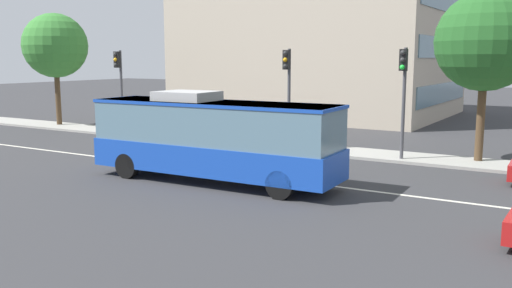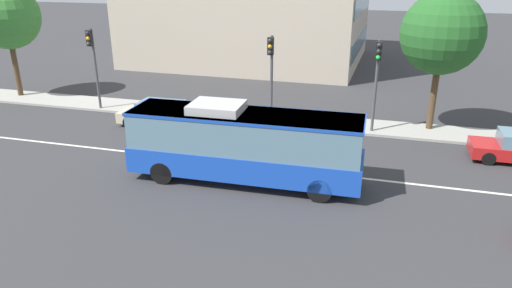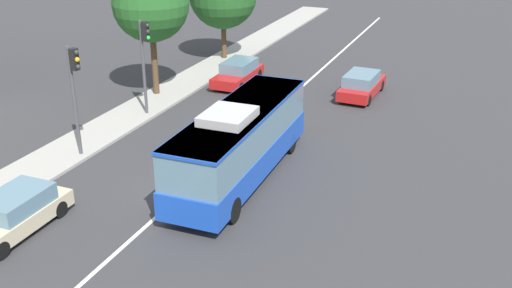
# 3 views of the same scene
# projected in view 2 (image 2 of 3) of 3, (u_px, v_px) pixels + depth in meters

# --- Properties ---
(ground_plane) EXTENTS (160.00, 160.00, 0.00)m
(ground_plane) POSITION_uv_depth(u_px,v_px,m) (217.00, 162.00, 22.58)
(ground_plane) COLOR #333335
(sidewalk_kerb) EXTENTS (80.00, 2.67, 0.14)m
(sidewalk_kerb) POSITION_uv_depth(u_px,v_px,m) (256.00, 117.00, 28.81)
(sidewalk_kerb) COLOR #9E9B93
(sidewalk_kerb) RESTS_ON ground_plane
(lane_centre_line) EXTENTS (76.00, 0.16, 0.01)m
(lane_centre_line) POSITION_uv_depth(u_px,v_px,m) (217.00, 162.00, 22.58)
(lane_centre_line) COLOR silver
(lane_centre_line) RESTS_ON ground_plane
(transit_bus) EXTENTS (10.05, 2.73, 3.46)m
(transit_bus) POSITION_uv_depth(u_px,v_px,m) (244.00, 142.00, 19.99)
(transit_bus) COLOR #1947B7
(transit_bus) RESTS_ON ground_plane
(sedan_beige) EXTENTS (4.51, 1.84, 1.46)m
(sedan_beige) POSITION_uv_depth(u_px,v_px,m) (159.00, 114.00, 27.32)
(sedan_beige) COLOR #C6B793
(sedan_beige) RESTS_ON ground_plane
(traffic_light_near_corner) EXTENTS (0.33, 0.62, 5.20)m
(traffic_light_near_corner) POSITION_uv_depth(u_px,v_px,m) (377.00, 71.00, 25.00)
(traffic_light_near_corner) COLOR #47474C
(traffic_light_near_corner) RESTS_ON ground_plane
(traffic_light_mid_block) EXTENTS (0.33, 0.62, 5.20)m
(traffic_light_mid_block) POSITION_uv_depth(u_px,v_px,m) (93.00, 56.00, 29.09)
(traffic_light_mid_block) COLOR #47474C
(traffic_light_mid_block) RESTS_ON ground_plane
(traffic_light_far_corner) EXTENTS (0.33, 0.62, 5.20)m
(traffic_light_far_corner) POSITION_uv_depth(u_px,v_px,m) (271.00, 65.00, 26.37)
(traffic_light_far_corner) COLOR #47474C
(traffic_light_far_corner) RESTS_ON ground_plane
(street_tree_kerbside_left) EXTENTS (4.39, 4.39, 7.79)m
(street_tree_kerbside_left) POSITION_uv_depth(u_px,v_px,m) (6.00, 16.00, 31.45)
(street_tree_kerbside_left) COLOR #4C3823
(street_tree_kerbside_left) RESTS_ON ground_plane
(street_tree_kerbside_right) EXTENTS (4.37, 4.37, 7.64)m
(street_tree_kerbside_right) POSITION_uv_depth(u_px,v_px,m) (442.00, 34.00, 24.84)
(street_tree_kerbside_right) COLOR #4C3823
(street_tree_kerbside_right) RESTS_ON ground_plane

